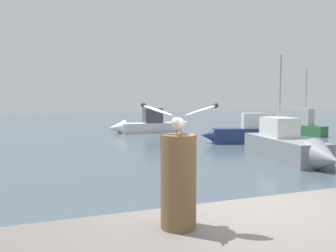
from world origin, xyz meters
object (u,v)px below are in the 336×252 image
seagull (179,119)px  boat_navy (240,134)px  mooring_post (178,181)px  boat_grey (290,147)px  boat_white (143,125)px  boat_green (299,126)px

seagull → boat_navy: size_ratio=0.14×
mooring_post → boat_navy: bearing=56.1°
seagull → boat_navy: seagull is taller
mooring_post → boat_grey: 10.91m
seagull → boat_white: size_ratio=0.12×
mooring_post → boat_white: (5.30, 20.48, -1.14)m
seagull → mooring_post: bearing=58.9°
boat_grey → boat_navy: (0.98, 5.13, -0.02)m
seagull → boat_white: 21.22m
seagull → boat_green: (14.89, 15.47, -1.63)m
mooring_post → seagull: seagull is taller
seagull → boat_white: (5.31, 20.48, -1.65)m
mooring_post → boat_grey: size_ratio=0.14×
boat_navy → boat_white: bearing=113.4°
boat_white → boat_navy: boat_white is taller
seagull → boat_green: boat_green is taller
seagull → boat_grey: boat_grey is taller
boat_green → boat_navy: bearing=-157.2°
seagull → boat_green: bearing=46.1°
boat_grey → mooring_post: bearing=-134.8°
boat_white → boat_navy: bearing=-66.6°
boat_grey → boat_navy: bearing=79.2°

